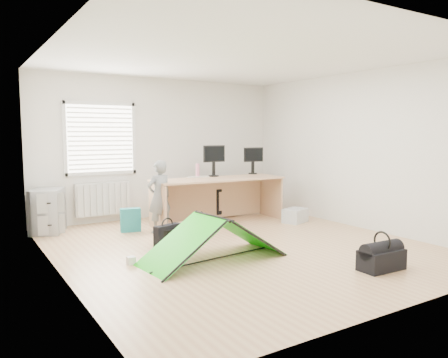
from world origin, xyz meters
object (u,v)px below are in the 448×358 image
monitor_right (253,164)px  storage_crate (295,215)px  thermos (198,170)px  laptop_bag (167,235)px  duffel_bag (381,260)px  filing_cabinet (47,211)px  office_chair (218,200)px  person (159,197)px  desk (219,201)px  monitor_left (214,165)px  kite (214,238)px

monitor_right → storage_crate: (0.23, -1.04, -0.90)m
thermos → laptop_bag: bearing=-132.3°
thermos → duffel_bag: (0.48, -3.76, -0.83)m
filing_cabinet → thermos: size_ratio=2.88×
monitor_right → office_chair: 1.02m
person → office_chair: bearing=-162.4°
desk → filing_cabinet: desk is taller
desk → monitor_left: bearing=76.4°
kite → laptop_bag: size_ratio=4.42×
thermos → person: (-0.99, -0.50, -0.35)m
monitor_left → kite: 2.81m
desk → person: bearing=-170.6°
kite → monitor_right: bearing=39.2°
kite → laptop_bag: 0.99m
monitor_right → person: size_ratio=0.34×
person → laptop_bag: (-0.26, -0.87, -0.44)m
monitor_right → thermos: bearing=-170.8°
monitor_left → storage_crate: monitor_left is taller
thermos → laptop_bag: thermos is taller
kite → duffel_bag: (1.51, -1.42, -0.17)m
thermos → storage_crate: size_ratio=0.56×
duffel_bag → laptop_bag: bearing=127.8°
filing_cabinet → monitor_right: bearing=16.8°
monitor_right → filing_cabinet: bearing=-177.7°
filing_cabinet → monitor_right: monitor_right is taller
monitor_left → person: 1.49m
filing_cabinet → person: (1.58, -0.99, 0.24)m
storage_crate → monitor_left: bearing=137.8°
thermos → kite: size_ratio=0.14×
filing_cabinet → thermos: bearing=13.5°
monitor_left → monitor_right: 0.92m
kite → office_chair: bearing=51.7°
thermos → office_chair: bearing=28.9°
filing_cabinet → kite: bearing=-37.3°
storage_crate → duffel_bag: bearing=-110.3°
filing_cabinet → storage_crate: 4.34m
storage_crate → duffel_bag: storage_crate is taller
person → thermos: bearing=-163.1°
storage_crate → laptop_bag: 2.75m
monitor_right → laptop_bag: (-2.51, -1.37, -0.87)m
filing_cabinet → monitor_right: 3.91m
monitor_right → kite: (-2.29, -2.33, -0.73)m
person → kite: (-0.04, -1.84, -0.31)m
thermos → monitor_left: bearing=-2.3°
person → kite: 1.86m
monitor_left → office_chair: size_ratio=0.69×
person → monitor_left: bearing=-169.8°
office_chair → storage_crate: 1.64m
thermos → duffel_bag: thermos is taller
filing_cabinet → thermos: thermos is taller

